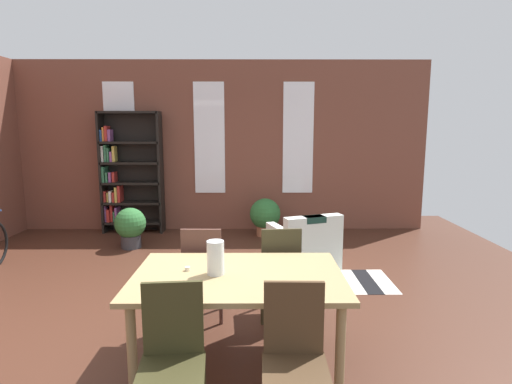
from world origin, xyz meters
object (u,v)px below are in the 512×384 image
dining_table (238,284)px  dining_chair_near_right (295,356)px  bookshelf_tall (127,173)px  potted_plant_by_shelf (130,226)px  dining_chair_near_left (172,357)px  armchair_white (304,246)px  dining_chair_far_right (280,269)px  potted_plant_corner (265,215)px  vase_on_table (216,258)px  dining_chair_far_left (203,270)px

dining_table → dining_chair_near_right: (0.37, -0.77, -0.16)m
bookshelf_tall → potted_plant_by_shelf: bearing=-72.6°
dining_chair_near_left → armchair_white: (1.19, 3.14, -0.23)m
dining_table → dining_chair_far_right: 0.87m
dining_chair_far_right → armchair_white: bearing=74.7°
dining_chair_far_right → dining_table: bearing=-116.1°
dining_table → dining_chair_far_right: size_ratio=1.74×
dining_table → potted_plant_corner: 3.95m
dining_chair_near_right → potted_plant_by_shelf: 4.54m
dining_chair_near_right → armchair_white: (0.44, 3.14, -0.23)m
dining_chair_near_left → bookshelf_tall: bookshelf_tall is taller
dining_chair_near_right → potted_plant_corner: bearing=90.6°
dining_table → vase_on_table: 0.28m
dining_table → dining_chair_near_right: size_ratio=1.74×
dining_chair_far_right → armchair_white: dining_chair_far_right is taller
dining_chair_far_left → dining_chair_near_left: bearing=-90.2°
dining_chair_far_left → dining_chair_far_right: same height
dining_table → dining_chair_near_left: bearing=-116.1°
potted_plant_by_shelf → dining_chair_far_right: bearing=-48.0°
dining_chair_near_right → armchair_white: bearing=82.0°
dining_chair_far_right → potted_plant_corner: dining_chair_far_right is taller
dining_chair_near_right → dining_chair_far_right: (0.00, 1.54, 0.00)m
vase_on_table → bookshelf_tall: 4.65m
bookshelf_tall → potted_plant_by_shelf: bookshelf_tall is taller
dining_chair_far_right → armchair_white: (0.44, 1.60, -0.23)m
armchair_white → potted_plant_corner: (-0.49, 1.56, 0.08)m
bookshelf_tall → dining_chair_near_right: bearing=-63.3°
dining_chair_near_left → armchair_white: size_ratio=0.93×
dining_chair_far_right → potted_plant_corner: size_ratio=1.44×
potted_plant_by_shelf → potted_plant_corner: (2.14, 0.72, 0.01)m
dining_chair_near_left → armchair_white: bearing=69.2°
dining_chair_far_left → armchair_white: 2.00m
vase_on_table → potted_plant_corner: 3.99m
potted_plant_by_shelf → dining_chair_near_right: bearing=-61.1°
dining_table → potted_plant_by_shelf: bearing=119.6°
bookshelf_tall → armchair_white: bearing=-32.1°
armchair_white → dining_chair_far_right: bearing=-105.3°
vase_on_table → dining_chair_near_right: size_ratio=0.28×
dining_chair_near_left → armchair_white: dining_chair_near_left is taller
dining_chair_near_left → dining_chair_near_right: 0.75m
potted_plant_corner → dining_chair_far_left: bearing=-102.5°
dining_table → dining_chair_far_left: dining_chair_far_left is taller
dining_chair_near_left → potted_plant_by_shelf: dining_chair_near_left is taller
dining_chair_far_left → dining_chair_near_right: 1.71m
potted_plant_corner → dining_chair_near_left: bearing=-98.5°
dining_chair_near_right → potted_plant_by_shelf: dining_chair_near_right is taller
dining_chair_near_left → potted_plant_by_shelf: 4.23m
dining_table → potted_plant_corner: size_ratio=2.50×
bookshelf_tall → potted_plant_corner: bearing=-6.8°
dining_chair_far_right → bookshelf_tall: (-2.51, 3.45, 0.56)m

